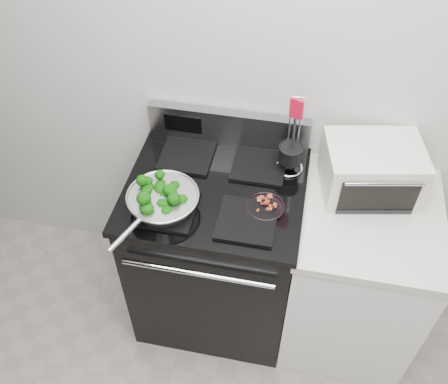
% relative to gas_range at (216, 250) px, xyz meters
% --- Properties ---
extents(back_wall, '(4.00, 0.02, 2.70)m').
position_rel_gas_range_xyz_m(back_wall, '(0.30, 0.34, 0.86)').
color(back_wall, beige).
rests_on(back_wall, ground).
extents(gas_range, '(0.79, 0.69, 1.13)m').
position_rel_gas_range_xyz_m(gas_range, '(0.00, 0.00, 0.00)').
color(gas_range, black).
rests_on(gas_range, floor).
extents(counter, '(0.62, 0.68, 0.92)m').
position_rel_gas_range_xyz_m(counter, '(0.68, -0.00, -0.03)').
color(counter, white).
rests_on(counter, floor).
extents(skillet, '(0.31, 0.47, 0.07)m').
position_rel_gas_range_xyz_m(skillet, '(-0.19, -0.17, 0.51)').
color(skillet, silver).
rests_on(skillet, gas_range).
extents(broccoli_pile, '(0.24, 0.24, 0.08)m').
position_rel_gas_range_xyz_m(broccoli_pile, '(-0.19, -0.17, 0.53)').
color(broccoli_pile, black).
rests_on(broccoli_pile, skillet).
extents(bacon_plate, '(0.16, 0.16, 0.04)m').
position_rel_gas_range_xyz_m(bacon_plate, '(0.23, -0.08, 0.48)').
color(bacon_plate, black).
rests_on(bacon_plate, gas_range).
extents(utensil_holder, '(0.13, 0.13, 0.39)m').
position_rel_gas_range_xyz_m(utensil_holder, '(0.31, 0.18, 0.53)').
color(utensil_holder, silver).
rests_on(utensil_holder, gas_range).
extents(toaster_oven, '(0.45, 0.38, 0.23)m').
position_rel_gas_range_xyz_m(toaster_oven, '(0.66, 0.15, 0.55)').
color(toaster_oven, silver).
rests_on(toaster_oven, counter).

